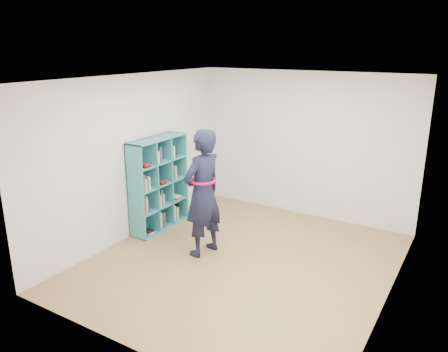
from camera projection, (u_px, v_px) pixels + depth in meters
The scene contains 9 objects.
floor at pixel (242, 262), 6.34m from camera, with size 4.50×4.50×0.00m, color #9C7547.
ceiling at pixel (245, 79), 5.58m from camera, with size 4.50×4.50×0.00m, color white.
wall_left at pixel (134, 157), 6.96m from camera, with size 0.02×4.50×2.60m, color silver.
wall_right at pixel (397, 202), 4.96m from camera, with size 0.02×4.50×2.60m, color silver.
wall_back at pixel (304, 145), 7.80m from camera, with size 4.00×0.02×2.60m, color silver.
wall_front at pixel (128, 235), 4.12m from camera, with size 4.00×0.02×2.60m, color silver.
bookshelf at pixel (158, 185), 7.34m from camera, with size 0.34×1.17×1.57m.
person at pixel (203, 193), 6.34m from camera, with size 0.57×0.76×1.90m.
smartphone at pixel (200, 182), 6.47m from camera, with size 0.02×0.11×0.14m.
Camera 1 is at (2.75, -5.01, 3.02)m, focal length 35.00 mm.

